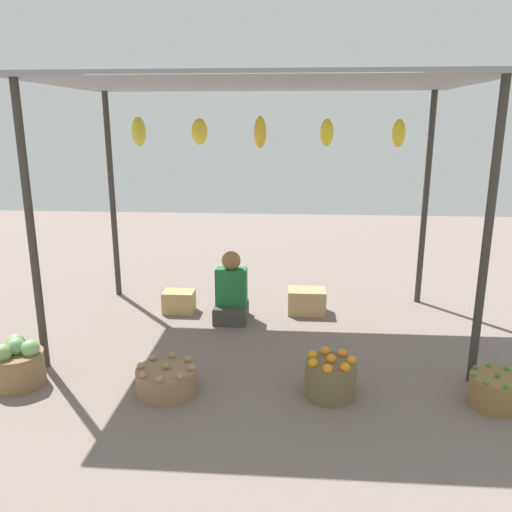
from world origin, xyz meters
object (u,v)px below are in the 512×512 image
at_px(basket_oranges, 330,377).
at_px(wooden_crate_stacked_rear, 179,302).
at_px(basket_cabbages, 18,364).
at_px(wooden_crate_near_vendor, 307,301).
at_px(basket_green_chilies, 495,391).
at_px(vendor_person, 231,294).
at_px(basket_potatoes, 167,380).

xyz_separation_m(basket_oranges, wooden_crate_stacked_rear, (-1.63, 1.77, -0.03)).
xyz_separation_m(basket_cabbages, wooden_crate_near_vendor, (2.45, 1.87, -0.04)).
distance_m(basket_green_chilies, wooden_crate_stacked_rear, 3.43).
relative_size(basket_cabbages, basket_oranges, 1.02).
bearing_deg(basket_oranges, wooden_crate_near_vendor, 94.60).
relative_size(basket_oranges, wooden_crate_stacked_rear, 1.16).
bearing_deg(wooden_crate_stacked_rear, basket_oranges, -47.28).
relative_size(wooden_crate_near_vendor, wooden_crate_stacked_rear, 1.21).
bearing_deg(vendor_person, wooden_crate_near_vendor, 17.04).
xyz_separation_m(basket_cabbages, basket_oranges, (2.60, 0.02, -0.03)).
height_order(basket_potatoes, wooden_crate_near_vendor, wooden_crate_near_vendor).
height_order(vendor_person, wooden_crate_stacked_rear, vendor_person).
bearing_deg(wooden_crate_near_vendor, basket_cabbages, -142.71).
distance_m(basket_oranges, wooden_crate_stacked_rear, 2.40).
bearing_deg(basket_potatoes, wooden_crate_stacked_rear, 99.37).
bearing_deg(basket_cabbages, vendor_person, 45.04).
distance_m(basket_potatoes, wooden_crate_stacked_rear, 1.84).
relative_size(basket_cabbages, wooden_crate_stacked_rear, 1.19).
xyz_separation_m(basket_potatoes, basket_green_chilies, (2.60, -0.02, 0.02)).
distance_m(vendor_person, basket_oranges, 1.88).
xyz_separation_m(basket_oranges, wooden_crate_near_vendor, (-0.15, 1.85, -0.02)).
distance_m(wooden_crate_near_vendor, wooden_crate_stacked_rear, 1.48).
bearing_deg(vendor_person, basket_potatoes, -101.61).
distance_m(vendor_person, wooden_crate_stacked_rear, 0.68).
xyz_separation_m(vendor_person, basket_potatoes, (-0.34, -1.64, -0.19)).
relative_size(basket_potatoes, basket_green_chilies, 1.27).
bearing_deg(basket_potatoes, wooden_crate_near_vendor, 58.06).
height_order(basket_cabbages, basket_potatoes, basket_cabbages).
bearing_deg(wooden_crate_near_vendor, basket_green_chilies, -53.46).
distance_m(basket_cabbages, wooden_crate_stacked_rear, 2.03).
bearing_deg(basket_oranges, basket_green_chilies, -2.93).
height_order(vendor_person, basket_potatoes, vendor_person).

